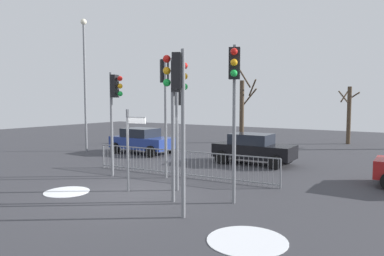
{
  "coord_description": "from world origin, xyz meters",
  "views": [
    {
      "loc": [
        8.01,
        -8.56,
        3.05
      ],
      "look_at": [
        0.6,
        2.9,
        2.0
      ],
      "focal_mm": 32.85,
      "sensor_mm": 36.0,
      "label": 1
    }
  ],
  "objects_px": {
    "traffic_light_foreground_left": "(177,95)",
    "traffic_light_rear_left": "(114,100)",
    "street_lamp": "(85,73)",
    "traffic_light_mid_right": "(176,107)",
    "car_black_trailing": "(253,148)",
    "bare_tree_centre": "(243,109)",
    "car_blue_near": "(142,140)",
    "bare_tree_left": "(349,114)",
    "traffic_light_rear_right": "(234,88)",
    "direction_sign_post": "(129,146)",
    "traffic_light_mid_left": "(165,90)",
    "traffic_light_foreground_right": "(177,97)"
  },
  "relations": [
    {
      "from": "traffic_light_foreground_right",
      "to": "bare_tree_centre",
      "type": "height_order",
      "value": "bare_tree_centre"
    },
    {
      "from": "car_blue_near",
      "to": "street_lamp",
      "type": "height_order",
      "value": "street_lamp"
    },
    {
      "from": "traffic_light_foreground_left",
      "to": "car_blue_near",
      "type": "distance_m",
      "value": 11.89
    },
    {
      "from": "bare_tree_centre",
      "to": "car_blue_near",
      "type": "bearing_deg",
      "value": -108.09
    },
    {
      "from": "car_black_trailing",
      "to": "bare_tree_left",
      "type": "xyz_separation_m",
      "value": [
        2.49,
        11.17,
        1.4
      ]
    },
    {
      "from": "direction_sign_post",
      "to": "car_blue_near",
      "type": "relative_size",
      "value": 0.73
    },
    {
      "from": "traffic_light_mid_right",
      "to": "traffic_light_foreground_left",
      "type": "bearing_deg",
      "value": -95.78
    },
    {
      "from": "traffic_light_mid_left",
      "to": "bare_tree_centre",
      "type": "xyz_separation_m",
      "value": [
        -2.4,
        12.54,
        -1.01
      ]
    },
    {
      "from": "street_lamp",
      "to": "bare_tree_left",
      "type": "distance_m",
      "value": 18.17
    },
    {
      "from": "traffic_light_rear_right",
      "to": "traffic_light_foreground_left",
      "type": "bearing_deg",
      "value": 46.43
    },
    {
      "from": "traffic_light_mid_left",
      "to": "traffic_light_rear_right",
      "type": "height_order",
      "value": "traffic_light_mid_left"
    },
    {
      "from": "traffic_light_rear_left",
      "to": "traffic_light_mid_left",
      "type": "bearing_deg",
      "value": 104.82
    },
    {
      "from": "traffic_light_rear_left",
      "to": "traffic_light_mid_left",
      "type": "distance_m",
      "value": 2.07
    },
    {
      "from": "traffic_light_rear_right",
      "to": "bare_tree_left",
      "type": "distance_m",
      "value": 17.84
    },
    {
      "from": "traffic_light_foreground_left",
      "to": "car_black_trailing",
      "type": "bearing_deg",
      "value": -20.66
    },
    {
      "from": "traffic_light_rear_right",
      "to": "traffic_light_foreground_left",
      "type": "xyz_separation_m",
      "value": [
        -0.7,
        -1.84,
        -0.22
      ]
    },
    {
      "from": "car_black_trailing",
      "to": "bare_tree_centre",
      "type": "height_order",
      "value": "bare_tree_centre"
    },
    {
      "from": "traffic_light_foreground_right",
      "to": "traffic_light_foreground_left",
      "type": "xyz_separation_m",
      "value": [
        0.81,
        -1.11,
        0.04
      ]
    },
    {
      "from": "car_black_trailing",
      "to": "traffic_light_foreground_left",
      "type": "bearing_deg",
      "value": -81.11
    },
    {
      "from": "direction_sign_post",
      "to": "street_lamp",
      "type": "height_order",
      "value": "street_lamp"
    },
    {
      "from": "car_blue_near",
      "to": "bare_tree_centre",
      "type": "relative_size",
      "value": 0.72
    },
    {
      "from": "traffic_light_foreground_right",
      "to": "bare_tree_centre",
      "type": "distance_m",
      "value": 15.94
    },
    {
      "from": "traffic_light_foreground_right",
      "to": "bare_tree_left",
      "type": "xyz_separation_m",
      "value": [
        1.83,
        18.53,
        -1.0
      ]
    },
    {
      "from": "traffic_light_rear_left",
      "to": "car_black_trailing",
      "type": "distance_m",
      "value": 7.11
    },
    {
      "from": "traffic_light_mid_left",
      "to": "direction_sign_post",
      "type": "relative_size",
      "value": 1.72
    },
    {
      "from": "traffic_light_foreground_left",
      "to": "bare_tree_left",
      "type": "height_order",
      "value": "traffic_light_foreground_left"
    },
    {
      "from": "direction_sign_post",
      "to": "street_lamp",
      "type": "bearing_deg",
      "value": 143.16
    },
    {
      "from": "traffic_light_rear_left",
      "to": "direction_sign_post",
      "type": "relative_size",
      "value": 1.51
    },
    {
      "from": "traffic_light_mid_right",
      "to": "bare_tree_left",
      "type": "bearing_deg",
      "value": 39.07
    },
    {
      "from": "car_black_trailing",
      "to": "traffic_light_rear_right",
      "type": "bearing_deg",
      "value": -72.79
    },
    {
      "from": "traffic_light_rear_right",
      "to": "direction_sign_post",
      "type": "relative_size",
      "value": 1.69
    },
    {
      "from": "car_blue_near",
      "to": "street_lamp",
      "type": "distance_m",
      "value": 5.42
    },
    {
      "from": "traffic_light_foreground_left",
      "to": "bare_tree_centre",
      "type": "bearing_deg",
      "value": -11.36
    },
    {
      "from": "car_black_trailing",
      "to": "street_lamp",
      "type": "bearing_deg",
      "value": -173.02
    },
    {
      "from": "traffic_light_mid_right",
      "to": "traffic_light_foreground_right",
      "type": "bearing_deg",
      "value": -95.81
    },
    {
      "from": "traffic_light_rear_left",
      "to": "car_black_trailing",
      "type": "height_order",
      "value": "traffic_light_rear_left"
    },
    {
      "from": "traffic_light_foreground_right",
      "to": "traffic_light_rear_right",
      "type": "bearing_deg",
      "value": 115.29
    },
    {
      "from": "traffic_light_rear_left",
      "to": "bare_tree_left",
      "type": "distance_m",
      "value": 17.95
    },
    {
      "from": "traffic_light_mid_left",
      "to": "street_lamp",
      "type": "distance_m",
      "value": 9.23
    },
    {
      "from": "traffic_light_rear_left",
      "to": "traffic_light_foreground_left",
      "type": "bearing_deg",
      "value": 47.28
    },
    {
      "from": "traffic_light_rear_left",
      "to": "bare_tree_centre",
      "type": "relative_size",
      "value": 0.79
    },
    {
      "from": "traffic_light_foreground_left",
      "to": "traffic_light_rear_left",
      "type": "bearing_deg",
      "value": 30.73
    },
    {
      "from": "traffic_light_mid_left",
      "to": "bare_tree_left",
      "type": "height_order",
      "value": "traffic_light_mid_left"
    },
    {
      "from": "traffic_light_mid_right",
      "to": "direction_sign_post",
      "type": "height_order",
      "value": "traffic_light_mid_right"
    },
    {
      "from": "traffic_light_foreground_right",
      "to": "car_black_trailing",
      "type": "bearing_deg",
      "value": -175.57
    },
    {
      "from": "traffic_light_mid_right",
      "to": "traffic_light_foreground_left",
      "type": "xyz_separation_m",
      "value": [
        1.75,
        -2.4,
        0.34
      ]
    },
    {
      "from": "traffic_light_rear_right",
      "to": "car_black_trailing",
      "type": "distance_m",
      "value": 7.46
    },
    {
      "from": "street_lamp",
      "to": "traffic_light_mid_right",
      "type": "bearing_deg",
      "value": -24.7
    },
    {
      "from": "traffic_light_foreground_right",
      "to": "traffic_light_foreground_left",
      "type": "height_order",
      "value": "traffic_light_foreground_left"
    },
    {
      "from": "traffic_light_rear_right",
      "to": "direction_sign_post",
      "type": "bearing_deg",
      "value": -14.15
    }
  ]
}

